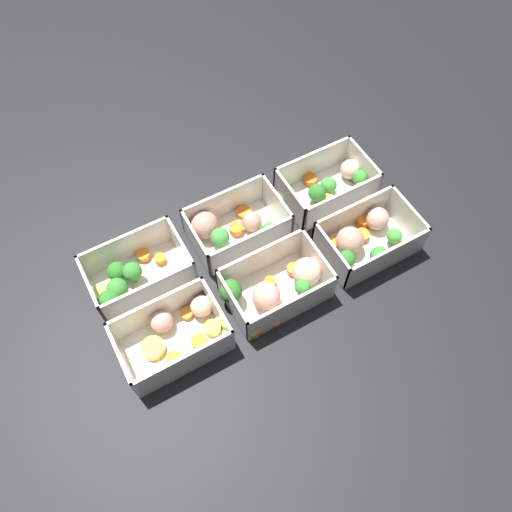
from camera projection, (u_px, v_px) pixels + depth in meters
ground_plane at (256, 263)px, 0.90m from camera, size 4.00×4.00×0.00m
container_near_left at (176, 332)px, 0.81m from camera, size 0.18×0.12×0.07m
container_near_center at (277, 286)px, 0.85m from camera, size 0.19×0.12×0.07m
container_near_right at (366, 239)px, 0.90m from camera, size 0.17×0.11×0.07m
container_far_left at (132, 278)px, 0.86m from camera, size 0.17×0.12×0.07m
container_far_center at (231, 227)px, 0.91m from camera, size 0.17×0.12×0.07m
container_far_right at (332, 186)px, 0.96m from camera, size 0.19×0.12×0.07m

